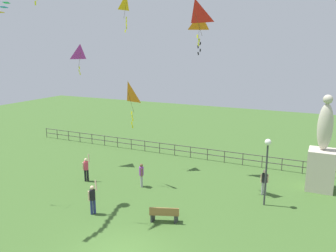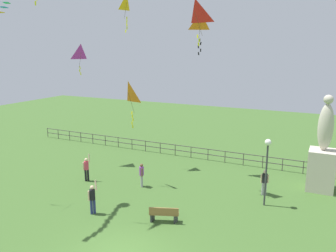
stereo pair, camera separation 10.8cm
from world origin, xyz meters
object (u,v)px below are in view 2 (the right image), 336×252
Objects in this scene: person_1 at (92,197)px; kite_1 at (81,53)px; person_3 at (265,181)px; lamppost at (267,157)px; person_2 at (142,174)px; park_bench at (164,214)px; person_0 at (86,168)px; kite_3 at (200,23)px; kite_7 at (127,4)px; kite_4 at (128,94)px; kite_6 at (195,13)px; statue_monument at (322,159)px.

kite_1 reaches higher than person_1.
lamppost is at bearing -78.96° from person_3.
person_3 reaches higher than person_2.
person_0 is (-7.17, 2.82, 0.48)m from park_bench.
kite_3 reaches higher than person_3.
park_bench is at bearing -31.02° from kite_1.
kite_7 is at bearing 132.25° from park_bench.
person_1 reaches higher than park_bench.
kite_1 is 4.83m from kite_7.
person_3 is 14.91m from kite_7.
park_bench is 0.52× the size of kite_4.
person_2 is 10.26m from kite_6.
kite_1 reaches higher than lamppost.
statue_monument is at bearing 49.04° from park_bench.
person_3 is at bearing -141.44° from statue_monument.
statue_monument is 3.18× the size of person_1.
lamppost is 13.96m from kite_7.
park_bench is at bearing -21.44° from person_0.
kite_1 is 0.89× the size of kite_6.
kite_1 is 0.74× the size of kite_4.
kite_3 reaches higher than lamppost.
person_2 is at bearing 133.36° from park_bench.
kite_7 is at bearing 166.00° from lamppost.
person_1 is at bearing -125.47° from kite_6.
park_bench is at bearing -125.13° from person_3.
kite_3 reaches higher than kite_1.
kite_7 is at bearing 107.20° from person_1.
lamppost is 9.00m from kite_4.
park_bench is 0.97× the size of person_3.
kite_1 is at bearing 179.65° from person_3.
kite_4 is (-4.18, 3.53, 5.49)m from park_bench.
kite_4 is (-0.81, -0.04, 5.07)m from person_2.
kite_4 reaches higher than person_0.
park_bench is 6.90m from person_3.
person_1 is 4.40m from person_2.
kite_3 is 3.17m from kite_6.
person_0 is at bearing -51.16° from kite_1.
kite_7 reaches higher than kite_6.
lamppost is at bearing 4.80° from kite_4.
statue_monument is at bearing 5.17° from kite_7.
kite_3 is at bearing 160.66° from person_3.
kite_3 is at bearing 58.06° from person_2.
person_3 is 10.75m from kite_3.
kite_1 is at bearing 157.65° from kite_4.
kite_7 is at bearing 131.00° from person_2.
statue_monument is 14.01m from person_1.
person_2 is 11.69m from kite_7.
person_2 is (-10.34, -4.47, -1.11)m from statue_monument.
kite_6 reaches higher than person_1.
person_3 reaches higher than park_bench.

